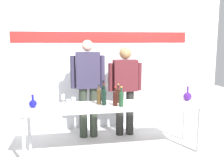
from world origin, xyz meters
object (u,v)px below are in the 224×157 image
Objects in this scene: decanter_blue_right at (187,96)px; wine_bottle_2 at (103,93)px; wine_glass_left_0 at (74,100)px; wine_glass_right_5 at (168,92)px; wine_bottle_3 at (99,96)px; wine_glass_left_3 at (63,97)px; wine_glass_left_1 at (55,103)px; display_table at (114,108)px; presenter_right at (125,85)px; wine_glass_right_2 at (166,99)px; wine_glass_right_1 at (173,97)px; wine_glass_right_4 at (156,100)px; decanter_blue_left at (33,103)px; presenter_left at (88,83)px; wine_glass_right_0 at (148,97)px; wine_bottle_5 at (115,98)px; wine_bottle_4 at (118,95)px; wine_glass_left_2 at (69,103)px; wine_glass_right_3 at (173,95)px; wine_bottle_1 at (121,98)px; wine_bottle_0 at (104,96)px.

decanter_blue_right is 1.36m from wine_bottle_2.
wine_glass_right_5 is at bearing 7.48° from wine_glass_left_0.
wine_bottle_3 is 0.56m from wine_glass_left_3.
wine_glass_left_1 is 0.34m from wine_glass_left_3.
presenter_right is at bearing 64.05° from display_table.
wine_glass_right_2 is at bearing -115.96° from wine_glass_right_5.
wine_glass_right_1 is 0.83× the size of wine_glass_right_5.
wine_glass_right_4 is (-0.14, 0.02, -0.01)m from wine_glass_right_2.
decanter_blue_left reaches higher than display_table.
wine_glass_right_0 is (0.87, -0.70, -0.13)m from presenter_left.
wine_glass_left_1 is at bearing -123.29° from presenter_left.
wine_bottle_4 is at bearing 65.39° from wine_bottle_5.
decanter_blue_left is 1.37× the size of wine_glass_right_1.
wine_bottle_4 is 0.85m from wine_glass_right_1.
presenter_left is 1.07× the size of presenter_right.
presenter_left reaches higher than display_table.
wine_glass_left_0 is 1.56m from wine_glass_right_5.
wine_glass_right_2 is 0.86× the size of wine_glass_right_5.
wine_glass_left_0 is at bearing -52.43° from wine_glass_left_3.
wine_bottle_4 reaches higher than wine_glass_right_5.
presenter_right reaches higher than wine_glass_left_2.
wine_bottle_1 is at bearing -169.52° from wine_glass_right_3.
wine_glass_left_1 is at bearing -175.91° from wine_bottle_5.
wine_bottle_1 reaches higher than wine_glass_right_0.
display_table is 1.23m from decanter_blue_right.
wine_glass_right_1 is at bearing 19.77° from wine_glass_right_4.
decanter_blue_left is 0.63× the size of wine_bottle_3.
wine_glass_right_0 is at bearing -1.97° from decanter_blue_left.
wine_glass_right_0 is at bearing -20.02° from wine_bottle_2.
presenter_right is 0.93m from wine_glass_right_4.
wine_glass_right_3 is at bearing 10.48° from wine_bottle_1.
presenter_left is 0.67m from presenter_right.
decanter_blue_left is at bearing 172.67° from wine_bottle_1.
wine_glass_left_3 is at bearing 162.44° from wine_bottle_0.
decanter_blue_left is at bearing -170.17° from wine_bottle_2.
wine_bottle_4 is 2.14× the size of wine_glass_left_0.
decanter_blue_right is at bearing 23.90° from wine_glass_right_1.
wine_bottle_1 is 0.36m from wine_bottle_3.
decanter_blue_left reaches higher than wine_glass_left_0.
presenter_left is at bearing 114.65° from wine_bottle_5.
display_table is 8.87× the size of wine_bottle_3.
wine_glass_left_0 reaches higher than wine_glass_right_4.
wine_glass_left_1 is 1.41m from wine_glass_right_0.
wine_bottle_4 is at bearing 9.66° from wine_glass_left_0.
decanter_blue_left is at bearing -160.94° from wine_glass_left_3.
wine_glass_left_2 is at bearing -161.90° from display_table.
presenter_left reaches higher than wine_bottle_4.
presenter_left is 5.26× the size of wine_bottle_0.
wine_bottle_0 is 2.26× the size of wine_glass_right_0.
wine_bottle_2 is 0.71m from wine_glass_left_2.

